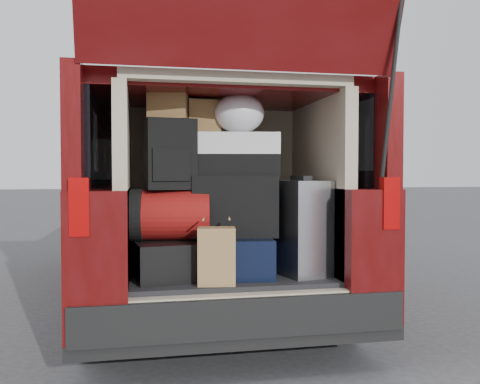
% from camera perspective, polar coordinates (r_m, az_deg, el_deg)
% --- Properties ---
extents(ground, '(80.00, 80.00, 0.00)m').
position_cam_1_polar(ground, '(3.30, -0.80, -19.05)').
color(ground, '#3A3A3D').
rests_on(ground, ground).
extents(minivan, '(1.90, 5.35, 2.77)m').
position_cam_1_polar(minivan, '(4.93, -4.68, -1.22)').
color(minivan, black).
rests_on(minivan, ground).
extents(load_floor, '(1.24, 1.05, 0.55)m').
position_cam_1_polar(load_floor, '(3.48, -1.64, -13.21)').
color(load_floor, black).
rests_on(load_floor, ground).
extents(black_hardshell, '(0.49, 0.62, 0.23)m').
position_cam_1_polar(black_hardshell, '(3.23, -8.21, -7.33)').
color(black_hardshell, black).
rests_on(black_hardshell, load_floor).
extents(navy_hardshell, '(0.49, 0.59, 0.24)m').
position_cam_1_polar(navy_hardshell, '(3.26, -0.85, -7.09)').
color(navy_hardshell, black).
rests_on(navy_hardshell, load_floor).
extents(silver_roller, '(0.32, 0.44, 0.60)m').
position_cam_1_polar(silver_roller, '(3.26, 6.84, -3.97)').
color(silver_roller, white).
rests_on(silver_roller, load_floor).
extents(kraft_bag, '(0.23, 0.17, 0.33)m').
position_cam_1_polar(kraft_bag, '(2.95, -2.66, -7.20)').
color(kraft_bag, olive).
rests_on(kraft_bag, load_floor).
extents(red_duffel, '(0.51, 0.37, 0.31)m').
position_cam_1_polar(red_duffel, '(3.20, -7.82, -2.53)').
color(red_duffel, maroon).
rests_on(red_duffel, black_hardshell).
extents(black_soft_case, '(0.58, 0.41, 0.38)m').
position_cam_1_polar(black_soft_case, '(3.26, -0.55, -1.54)').
color(black_soft_case, black).
rests_on(black_soft_case, navy_hardshell).
extents(backpack, '(0.33, 0.23, 0.44)m').
position_cam_1_polar(backpack, '(3.18, -7.85, 4.20)').
color(backpack, black).
rests_on(backpack, red_duffel).
extents(twotone_duffel, '(0.65, 0.40, 0.27)m').
position_cam_1_polar(twotone_duffel, '(3.30, -0.99, 4.21)').
color(twotone_duffel, white).
rests_on(twotone_duffel, black_soft_case).
extents(grocery_sack_lower, '(0.27, 0.24, 0.21)m').
position_cam_1_polar(grocery_sack_lower, '(3.23, -8.06, 9.95)').
color(grocery_sack_lower, olive).
rests_on(grocery_sack_lower, backpack).
extents(grocery_sack_upper, '(0.23, 0.20, 0.21)m').
position_cam_1_polar(grocery_sack_upper, '(3.33, -4.31, 8.36)').
color(grocery_sack_upper, olive).
rests_on(grocery_sack_upper, twotone_duffel).
extents(plastic_bag_center, '(0.33, 0.31, 0.25)m').
position_cam_1_polar(plastic_bag_center, '(3.29, -0.07, 8.81)').
color(plastic_bag_center, white).
rests_on(plastic_bag_center, twotone_duffel).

